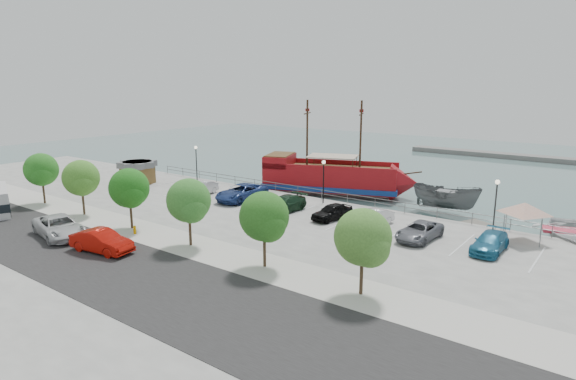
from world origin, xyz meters
The scene contains 33 objects.
ground centered at (0.00, 0.00, -1.00)m, with size 160.00×160.00×0.00m, color slate.
land_slab centered at (0.00, -21.00, -0.60)m, with size 100.00×58.00×1.20m, color gray.
street centered at (0.00, -16.00, 0.01)m, with size 100.00×8.00×0.04m, color black.
sidewalk centered at (0.00, -10.00, 0.01)m, with size 100.00×4.00×0.05m, color beige.
seawall_railing centered at (0.00, 7.80, 0.53)m, with size 50.00×0.06×1.00m.
far_shore centered at (10.00, 55.00, -0.60)m, with size 40.00×3.00×0.80m, color slate.
pirate_ship centered at (-2.53, 14.41, 0.88)m, with size 18.05×10.59×11.22m.
patrol_boat centered at (9.80, 13.65, 0.31)m, with size 2.55×6.77×2.62m, color #5B5C5E.
speedboat centered at (20.98, 10.14, -0.26)m, with size 5.07×7.10×1.47m, color silver.
dock_west centered at (-13.17, 9.20, -0.79)m, with size 7.31×2.09×0.42m, color gray.
dock_mid centered at (8.26, 9.20, -0.81)m, with size 6.48×1.85×0.37m, color gray.
dock_east centered at (16.17, 9.20, -0.78)m, with size 7.61×2.18×0.44m, color #666156.
shed centered at (-22.29, 1.23, 1.44)m, with size 4.14×4.14×2.71m.
canopy_tent centered at (18.24, 5.84, 2.91)m, with size 4.56×4.56×3.35m.
street_van centered at (-10.67, -14.64, 0.81)m, with size 2.70×5.85×1.63m, color silver.
street_sedan centered at (-4.97, -14.66, 0.79)m, with size 1.68×4.82×1.59m, color #B31007.
fire_hydrant centered at (-6.53, -10.80, 0.38)m, with size 0.24×0.24×0.70m.
lamp_post_left centered at (-18.00, 6.50, 2.94)m, with size 0.36×0.36×4.28m.
lamp_post_mid centered at (0.00, 6.50, 2.94)m, with size 0.36×0.36×4.28m.
lamp_post_right centered at (16.00, 6.50, 2.94)m, with size 0.36×0.36×4.28m.
tree_a centered at (-21.85, -10.07, 3.30)m, with size 3.30×3.20×5.00m.
tree_b centered at (-14.85, -10.07, 3.30)m, with size 3.30×3.20×5.00m.
tree_c centered at (-7.85, -10.07, 3.30)m, with size 3.30×3.20×5.00m.
tree_d centered at (-0.85, -10.07, 3.30)m, with size 3.30×3.20×5.00m.
tree_e centered at (6.15, -10.07, 3.30)m, with size 3.30×3.20×5.00m.
tree_f centered at (13.15, -10.07, 3.30)m, with size 3.30×3.20×5.00m.
parked_car_b centered at (-12.12, 1.65, 0.72)m, with size 1.52×4.35×1.43m, color silver.
parked_car_c centered at (-7.21, 2.50, 0.83)m, with size 2.74×5.94×1.65m, color navy.
parked_car_d centered at (-1.08, 1.45, 0.74)m, with size 2.07×5.10×1.48m, color #16331E.
parked_car_e centered at (3.76, 2.01, 0.70)m, with size 1.65×4.11×1.40m, color black.
parked_car_f centered at (7.50, 2.54, 0.67)m, with size 1.41×4.04×1.33m, color silver.
parked_car_g centered at (11.95, 1.28, 0.67)m, with size 2.22×4.81×1.34m, color slate.
parked_car_h centered at (16.95, 1.70, 0.67)m, with size 1.88×4.62×1.34m, color #206A8E.
Camera 1 is at (24.68, -32.69, 11.72)m, focal length 30.00 mm.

